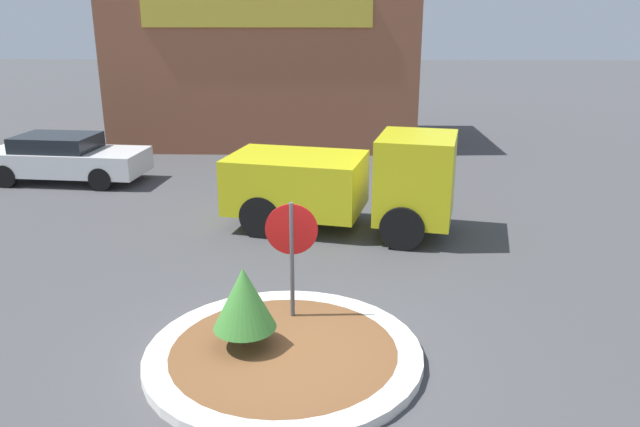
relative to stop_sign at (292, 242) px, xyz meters
name	(u,v)px	position (x,y,z in m)	size (l,w,h in m)	color
ground_plane	(284,359)	(-0.06, -1.07, -1.43)	(120.00, 120.00, 0.00)	#474749
traffic_island	(284,354)	(-0.06, -1.07, -1.35)	(4.03, 4.03, 0.16)	silver
stop_sign	(292,242)	(0.00, 0.00, 0.00)	(0.82, 0.07, 2.06)	#4C4C51
island_shrub	(244,298)	(-0.62, -0.97, -0.51)	(0.92, 0.92, 1.23)	brown
utility_truck	(346,182)	(0.90, 4.66, -0.28)	(5.40, 3.08, 2.28)	gold
storefront_building	(268,67)	(-2.02, 15.53, 1.37)	(10.99, 6.07, 5.60)	#93563D
parked_sedan_white	(65,158)	(-7.37, 8.76, -0.71)	(4.78, 2.26, 1.40)	silver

